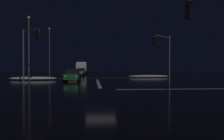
{
  "coord_description": "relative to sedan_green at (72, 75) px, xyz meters",
  "views": [
    {
      "loc": [
        -0.7,
        -20.14,
        1.96
      ],
      "look_at": [
        1.92,
        11.91,
        1.46
      ],
      "focal_mm": 38.71,
      "sensor_mm": 36.0,
      "label": 1
    }
  ],
  "objects": [
    {
      "name": "ground",
      "position": [
        3.31,
        -11.37,
        -0.85
      ],
      "size": [
        120.0,
        120.0,
        0.1
      ],
      "primitive_type": "cube",
      "color": "black"
    },
    {
      "name": "stop_line_north",
      "position": [
        3.31,
        -3.06,
        -0.8
      ],
      "size": [
        0.35,
        14.24,
        0.01
      ],
      "color": "white",
      "rests_on": "ground"
    },
    {
      "name": "centre_line_ns",
      "position": [
        3.31,
        8.54,
        -0.8
      ],
      "size": [
        22.0,
        0.15,
        0.01
      ],
      "color": "yellow",
      "rests_on": "ground"
    },
    {
      "name": "crosswalk_bar_east",
      "position": [
        11.72,
        -11.37,
        -0.8
      ],
      "size": [
        14.24,
        0.4,
        0.01
      ],
      "color": "white",
      "rests_on": "ground"
    },
    {
      "name": "snow_bank_left_curb",
      "position": [
        -5.8,
        3.56,
        -0.55
      ],
      "size": [
        6.57,
        1.5,
        0.5
      ],
      "color": "white",
      "rests_on": "ground"
    },
    {
      "name": "snow_bank_right_curb",
      "position": [
        12.42,
        10.01,
        -0.58
      ],
      "size": [
        7.12,
        1.5,
        0.45
      ],
      "color": "white",
      "rests_on": "ground"
    },
    {
      "name": "sedan_green",
      "position": [
        0.0,
        0.0,
        0.0
      ],
      "size": [
        2.02,
        4.33,
        1.57
      ],
      "color": "#14512D",
      "rests_on": "ground"
    },
    {
      "name": "sedan_orange",
      "position": [
        -0.4,
        6.22,
        0.0
      ],
      "size": [
        2.02,
        4.33,
        1.57
      ],
      "color": "#C66014",
      "rests_on": "ground"
    },
    {
      "name": "sedan_silver",
      "position": [
        -0.5,
        12.23,
        0.0
      ],
      "size": [
        2.02,
        4.33,
        1.57
      ],
      "color": "#B7B7BC",
      "rests_on": "ground"
    },
    {
      "name": "sedan_gray",
      "position": [
        -0.25,
        18.9,
        0.0
      ],
      "size": [
        2.02,
        4.33,
        1.57
      ],
      "color": "slate",
      "rests_on": "ground"
    },
    {
      "name": "sedan_black",
      "position": [
        0.09,
        24.71,
        0.0
      ],
      "size": [
        2.02,
        4.33,
        1.57
      ],
      "color": "black",
      "rests_on": "ground"
    },
    {
      "name": "box_truck",
      "position": [
        -0.18,
        32.21,
        0.91
      ],
      "size": [
        2.68,
        8.28,
        3.08
      ],
      "color": "beige",
      "rests_on": "ground"
    },
    {
      "name": "traffic_signal_nw",
      "position": [
        -4.44,
        -3.61,
        3.47
      ],
      "size": [
        2.56,
        2.56,
        6.27
      ],
      "color": "#4C4C51",
      "rests_on": "ground"
    },
    {
      "name": "traffic_signal_ne",
      "position": [
        10.93,
        -3.75,
        3.14
      ],
      "size": [
        2.76,
        2.76,
        5.74
      ],
      "color": "#4C4C51",
      "rests_on": "ground"
    },
    {
      "name": "streetlamp_left_near",
      "position": [
        -6.1,
        2.54,
        4.33
      ],
      "size": [
        0.44,
        0.44,
        8.88
      ],
      "color": "#424247",
      "rests_on": "ground"
    },
    {
      "name": "streetlamp_left_far",
      "position": [
        -6.1,
        18.54,
        4.81
      ],
      "size": [
        0.44,
        0.44,
        9.82
      ],
      "color": "#424247",
      "rests_on": "ground"
    }
  ]
}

